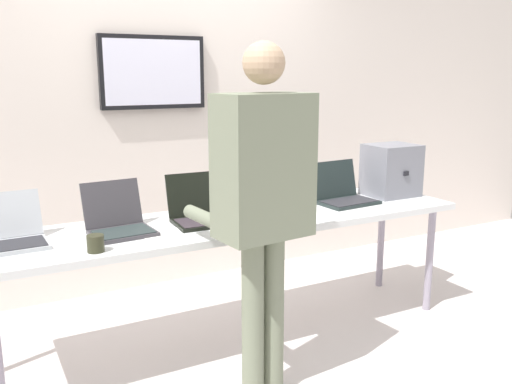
% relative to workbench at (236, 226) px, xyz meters
% --- Properties ---
extents(ground, '(8.00, 8.00, 0.04)m').
position_rel_workbench_xyz_m(ground, '(0.00, 0.00, -0.74)').
color(ground, silver).
extents(back_wall, '(8.00, 0.11, 2.58)m').
position_rel_workbench_xyz_m(back_wall, '(-0.00, 1.13, 0.58)').
color(back_wall, silver).
rests_on(back_wall, ground).
extents(workbench, '(2.91, 0.70, 0.77)m').
position_rel_workbench_xyz_m(workbench, '(0.00, 0.00, 0.00)').
color(workbench, silver).
rests_on(workbench, ground).
extents(equipment_box, '(0.34, 0.30, 0.36)m').
position_rel_workbench_xyz_m(equipment_box, '(1.23, 0.05, 0.23)').
color(equipment_box, slate).
rests_on(equipment_box, workbench).
extents(laptop_station_0, '(0.32, 0.35, 0.25)m').
position_rel_workbench_xyz_m(laptop_station_0, '(-1.22, 0.06, 0.11)').
color(laptop_station_0, '#AEB3B9').
rests_on(laptop_station_0, workbench).
extents(laptop_station_1, '(0.35, 0.36, 0.26)m').
position_rel_workbench_xyz_m(laptop_station_1, '(-0.69, 0.03, 0.11)').
color(laptop_station_1, '#3B383E').
rests_on(laptop_station_1, workbench).
extents(laptop_station_2, '(0.37, 0.35, 0.27)m').
position_rel_workbench_xyz_m(laptop_station_2, '(-0.20, 0.03, 0.11)').
color(laptop_station_2, black).
rests_on(laptop_station_2, workbench).
extents(laptop_station_3, '(0.33, 0.33, 0.24)m').
position_rel_workbench_xyz_m(laptop_station_3, '(0.30, 0.05, 0.11)').
color(laptop_station_3, '#B1B2B5').
rests_on(laptop_station_3, workbench).
extents(laptop_station_4, '(0.40, 0.34, 0.26)m').
position_rel_workbench_xyz_m(laptop_station_4, '(0.81, 0.03, 0.11)').
color(laptop_station_4, '#1E2827').
rests_on(laptop_station_4, workbench).
extents(person, '(0.48, 0.62, 1.76)m').
position_rel_workbench_xyz_m(person, '(-0.16, -0.62, 0.35)').
color(person, gray).
rests_on(person, ground).
extents(coffee_mug, '(0.08, 0.08, 0.08)m').
position_rel_workbench_xyz_m(coffee_mug, '(-0.88, -0.25, 0.09)').
color(coffee_mug, '#313220').
rests_on(coffee_mug, workbench).
extents(paper_sheet, '(0.24, 0.32, 0.00)m').
position_rel_workbench_xyz_m(paper_sheet, '(-0.50, -0.17, 0.05)').
color(paper_sheet, white).
rests_on(paper_sheet, workbench).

